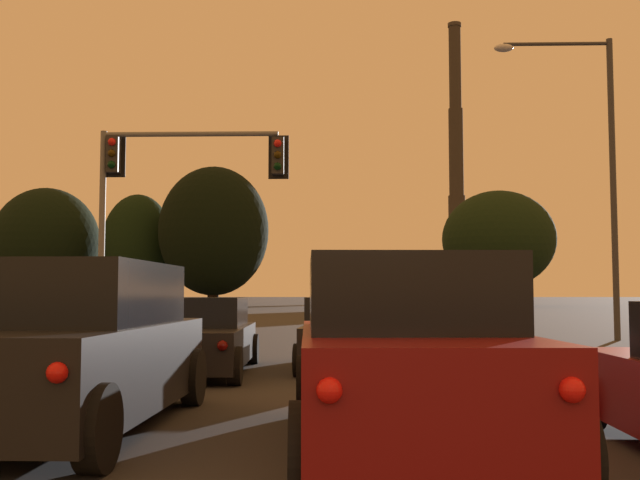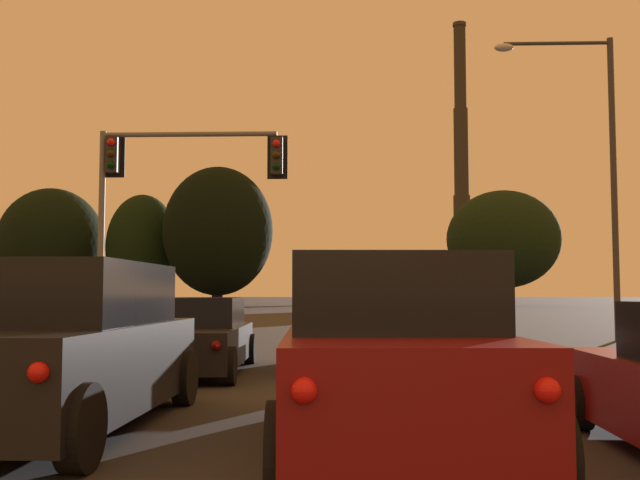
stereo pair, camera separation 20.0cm
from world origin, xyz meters
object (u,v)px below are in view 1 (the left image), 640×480
suv_left_lane_second (74,349)px  traffic_light_overhead_left (164,181)px  sedan_left_lane_front (199,338)px  street_lamp (595,155)px  smokestack (457,191)px  suv_center_lane_second (402,357)px  hatchback_center_lane_front (348,335)px

suv_left_lane_second → traffic_light_overhead_left: traffic_light_overhead_left is taller
suv_left_lane_second → traffic_light_overhead_left: (-2.01, 12.46, 3.77)m
sedan_left_lane_front → suv_left_lane_second: suv_left_lane_second is taller
sedan_left_lane_front → traffic_light_overhead_left: size_ratio=0.78×
street_lamp → traffic_light_overhead_left: bearing=-164.8°
sedan_left_lane_front → traffic_light_overhead_left: bearing=107.2°
smokestack → traffic_light_overhead_left: bearing=-102.6°
suv_left_lane_second → smokestack: 138.45m
suv_center_lane_second → sedan_left_lane_front: size_ratio=1.04×
suv_center_lane_second → smokestack: bearing=78.3°
traffic_light_overhead_left → smokestack: 126.24m
smokestack → street_lamp: bearing=-96.7°
hatchback_center_lane_front → smokestack: smokestack is taller
suv_center_lane_second → street_lamp: (7.71, 17.06, 5.13)m
hatchback_center_lane_front → street_lamp: (8.16, 9.20, 5.36)m
traffic_light_overhead_left → street_lamp: size_ratio=0.62×
suv_center_lane_second → sedan_left_lane_front: suv_center_lane_second is taller
suv_center_lane_second → suv_left_lane_second: bearing=162.0°
hatchback_center_lane_front → traffic_light_overhead_left: bearing=134.6°
suv_left_lane_second → traffic_light_overhead_left: 13.18m
suv_left_lane_second → street_lamp: size_ratio=0.50×
hatchback_center_lane_front → sedan_left_lane_front: hatchback_center_lane_front is taller
hatchback_center_lane_front → smokestack: (22.15, 127.73, 20.50)m
sedan_left_lane_front → traffic_light_overhead_left: 7.96m
suv_center_lane_second → street_lamp: 19.42m
hatchback_center_lane_front → traffic_light_overhead_left: traffic_light_overhead_left is taller
suv_center_lane_second → traffic_light_overhead_left: size_ratio=0.82×
street_lamp → hatchback_center_lane_front: bearing=-131.6°
hatchback_center_lane_front → sedan_left_lane_front: 2.98m
suv_center_lane_second → traffic_light_overhead_left: 15.04m
hatchback_center_lane_front → suv_center_lane_second: bearing=-84.6°
suv_left_lane_second → smokestack: size_ratio=0.09×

